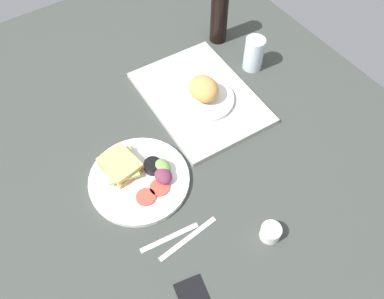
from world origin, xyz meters
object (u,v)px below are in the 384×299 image
bread_plate_near (204,93)px  drinking_glass (254,54)px  espresso_cup (270,232)px  knife (188,238)px  soda_bottle (219,16)px  serving_tray (200,97)px  plate_with_salad (139,176)px  fork (170,237)px

bread_plate_near → drinking_glass: (-4.72, 24.67, 1.31)cm
drinking_glass → espresso_cup: size_ratio=2.19×
drinking_glass → knife: bearing=-52.8°
drinking_glass → soda_bottle: size_ratio=0.57×
serving_tray → espresso_cup: 52.97cm
serving_tray → plate_with_salad: 36.80cm
drinking_glass → knife: 70.58cm
espresso_cup → fork: (-14.44, -22.88, -1.75)cm
bread_plate_near → drinking_glass: 25.15cm
soda_bottle → fork: size_ratio=1.26×
serving_tray → bread_plate_near: 4.60cm
fork → bread_plate_near: bearing=51.5°
serving_tray → drinking_glass: bearing=95.7°
soda_bottle → knife: soda_bottle is taller
soda_bottle → knife: (61.80, -54.66, -10.46)cm
bread_plate_near → espresso_cup: 50.86cm
soda_bottle → knife: size_ratio=1.13×
bread_plate_near → knife: 49.32cm
drinking_glass → bread_plate_near: bearing=-79.2°
plate_with_salad → soda_bottle: bearing=124.1°
plate_with_salad → knife: 23.75cm
knife → drinking_glass: bearing=32.1°
plate_with_salad → soda_bottle: soda_bottle is taller
plate_with_salad → fork: (20.65, -2.41, -1.41)cm
soda_bottle → drinking_glass: bearing=4.1°
serving_tray → espresso_cup: bearing=-13.6°
plate_with_salad → drinking_glass: (-18.84, 57.63, 4.46)cm
knife → soda_bottle: bearing=43.4°
serving_tray → fork: serving_tray is taller
serving_tray → knife: (40.03, -31.35, -0.55)cm
plate_with_salad → fork: plate_with_salad is taller
plate_with_salad → fork: bearing=-6.7°
serving_tray → knife: size_ratio=2.37×
plate_with_salad → serving_tray: bearing=116.4°
serving_tray → soda_bottle: 33.40cm
serving_tray → fork: 51.20cm
serving_tray → knife: bearing=-38.1°
serving_tray → bread_plate_near: (2.25, 0.02, 4.01)cm
serving_tray → soda_bottle: (-21.77, 23.31, 9.91)cm
serving_tray → bread_plate_near: bread_plate_near is taller
plate_with_salad → drinking_glass: bearing=108.1°
drinking_glass → espresso_cup: bearing=-34.6°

